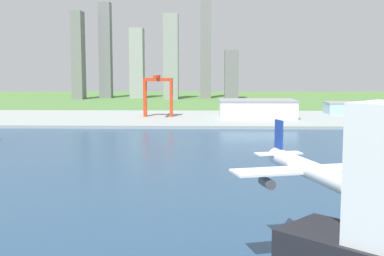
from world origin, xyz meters
TOP-DOWN VIEW (x-y plane):
  - ground_plane at (0.00, 300.00)m, footprint 2400.00×2400.00m
  - water_bay at (0.00, 240.00)m, footprint 840.00×360.00m
  - industrial_pier at (0.00, 490.00)m, footprint 840.00×140.00m
  - airplane_landing at (32.21, 159.39)m, footprint 33.76×40.01m
  - port_crane_red at (-33.83, 494.00)m, footprint 25.85×39.26m
  - warehouse_main at (53.56, 485.67)m, footprint 66.05×42.25m
  - warehouse_annex at (145.28, 527.22)m, footprint 44.40×27.65m
  - distant_skyline at (-79.09, 813.08)m, footprint 247.34×55.72m

SIDE VIEW (x-z plane):
  - ground_plane at x=0.00m, z-range 0.00..0.00m
  - water_bay at x=0.00m, z-range 0.00..0.15m
  - industrial_pier at x=0.00m, z-range 0.00..2.50m
  - warehouse_annex at x=145.28m, z-range 2.52..13.74m
  - warehouse_main at x=53.56m, z-range 2.52..18.36m
  - airplane_landing at x=32.21m, z-range 16.00..29.25m
  - port_crane_red at x=-33.83m, z-range 10.83..47.89m
  - distant_skyline at x=-79.09m, z-range -13.00..135.33m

